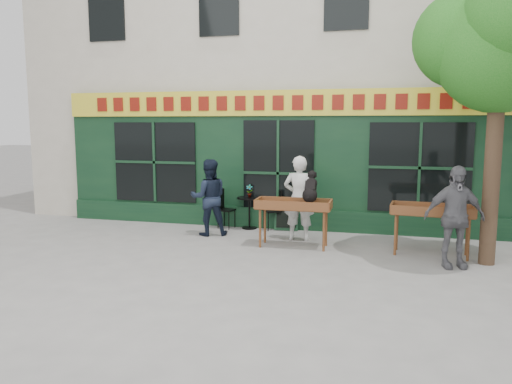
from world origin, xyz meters
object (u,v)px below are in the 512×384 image
book_cart_center (294,208)px  man_left (209,197)px  woman (299,198)px  dog (311,186)px  bistro_table (249,206)px  book_cart_right (432,213)px  man_right (454,217)px

book_cart_center → man_left: (-2.05, 0.61, 0.04)m
woman → man_left: (-2.05, -0.04, -0.06)m
dog → man_left: size_ratio=0.35×
bistro_table → woman: bearing=-32.4°
dog → woman: (-0.35, 0.70, -0.37)m
woman → bistro_table: size_ratio=2.42×
dog → bistro_table: size_ratio=0.79×
book_cart_right → man_right: man_right is taller
book_cart_center → woman: (0.00, 0.65, 0.10)m
dog → woman: size_ratio=0.33×
book_cart_right → man_left: size_ratio=0.89×
dog → man_right: bearing=-15.1°
book_cart_center → dog: bearing=-8.7°
man_right → man_left: (-5.04, 1.34, -0.04)m
book_cart_right → man_right: (0.30, -0.75, 0.08)m
dog → book_cart_right: size_ratio=0.39×
book_cart_right → man_right: bearing=-63.5°
woman → book_cart_right: bearing=166.1°
woman → book_cart_right: size_ratio=1.19×
man_left → woman: bearing=157.5°
woman → book_cart_right: woman is taller
book_cart_right → man_left: bearing=177.6°
woman → bistro_table: (-1.35, 0.86, -0.38)m
book_cart_center → dog: dog is taller
man_right → bistro_table: (-4.34, 2.24, -0.36)m
book_cart_right → woman: bearing=171.4°
dog → bistro_table: dog is taller
book_cart_center → man_right: (2.99, -0.73, 0.08)m
dog → book_cart_right: bearing=1.0°
woman → man_right: 3.29m
book_cart_center → woman: 0.66m
book_cart_center → man_left: size_ratio=0.87×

